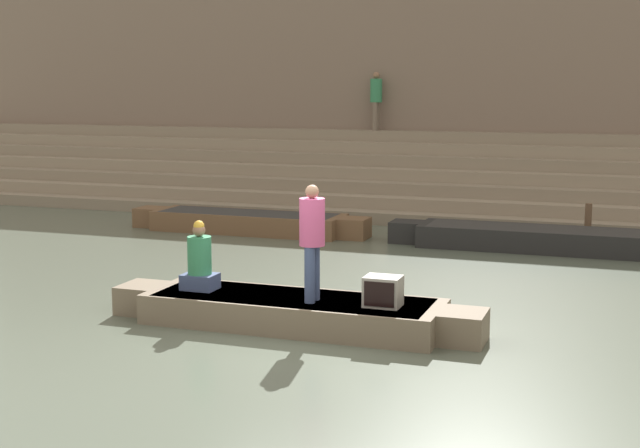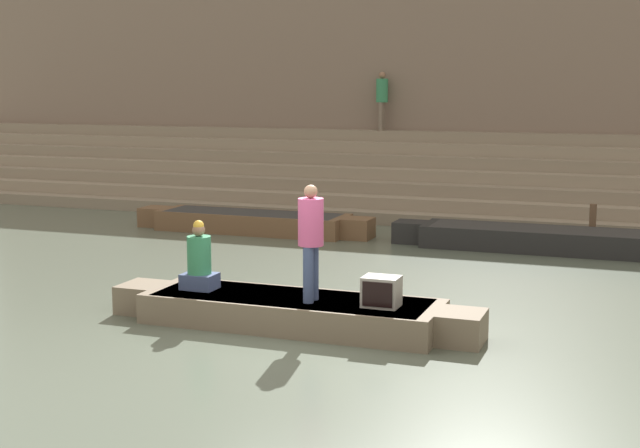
% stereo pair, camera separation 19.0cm
% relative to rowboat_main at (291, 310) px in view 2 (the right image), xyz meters
% --- Properties ---
extents(ground_plane, '(120.00, 120.00, 0.00)m').
position_rel_rowboat_main_xyz_m(ground_plane, '(0.17, -0.53, -0.23)').
color(ground_plane, '#566051').
extents(ghat_steps, '(36.00, 4.15, 2.17)m').
position_rel_rowboat_main_xyz_m(ghat_steps, '(0.17, 12.10, 0.54)').
color(ghat_steps, gray).
rests_on(ghat_steps, ground).
extents(back_wall, '(34.20, 1.28, 6.50)m').
position_rel_rowboat_main_xyz_m(back_wall, '(0.17, 14.18, 2.99)').
color(back_wall, '#7F6B5B').
rests_on(back_wall, ground).
extents(rowboat_main, '(5.63, 1.47, 0.44)m').
position_rel_rowboat_main_xyz_m(rowboat_main, '(0.00, 0.00, 0.00)').
color(rowboat_main, '#756651').
rests_on(rowboat_main, ground).
extents(person_standing, '(0.36, 0.36, 1.67)m').
position_rel_rowboat_main_xyz_m(person_standing, '(0.36, -0.13, 1.16)').
color(person_standing, '#3D4C75').
rests_on(person_standing, rowboat_main).
extents(person_rowing, '(0.51, 0.40, 1.05)m').
position_rel_rowboat_main_xyz_m(person_rowing, '(-1.50, -0.00, 0.62)').
color(person_rowing, '#3D4C75').
rests_on(person_rowing, rowboat_main).
extents(tv_set, '(0.51, 0.40, 0.43)m').
position_rel_rowboat_main_xyz_m(tv_set, '(1.39, -0.09, 0.42)').
color(tv_set, '#9E998E').
rests_on(tv_set, rowboat_main).
extents(moored_boat_shore, '(5.95, 1.28, 0.47)m').
position_rel_rowboat_main_xyz_m(moored_boat_shore, '(-4.04, 7.44, 0.02)').
color(moored_boat_shore, brown).
rests_on(moored_boat_shore, ground).
extents(moored_boat_distant, '(6.31, 1.28, 0.47)m').
position_rel_rowboat_main_xyz_m(moored_boat_distant, '(2.67, 7.39, 0.02)').
color(moored_boat_distant, black).
rests_on(moored_boat_distant, ground).
extents(mooring_post, '(0.15, 0.15, 0.91)m').
position_rel_rowboat_main_xyz_m(mooring_post, '(3.70, 8.44, 0.22)').
color(mooring_post, brown).
rests_on(mooring_post, ground).
extents(person_on_steps, '(0.34, 0.34, 1.68)m').
position_rel_rowboat_main_xyz_m(person_on_steps, '(-2.57, 13.29, 2.90)').
color(person_on_steps, '#756656').
rests_on(person_on_steps, ghat_steps).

